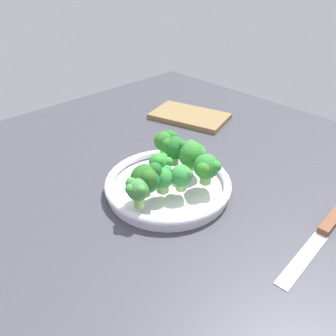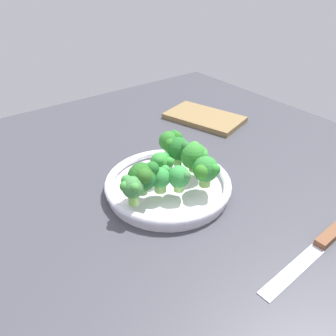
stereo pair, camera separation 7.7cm
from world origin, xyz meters
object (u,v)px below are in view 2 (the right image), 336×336
Objects in this scene: bowl at (168,185)px; cutting_board at (204,118)px; broccoli_floret_1 at (132,188)px; broccoli_floret_5 at (161,162)px; broccoli_floret_0 at (206,170)px; broccoli_floret_6 at (160,178)px; broccoli_floret_2 at (195,155)px; broccoli_floret_7 at (171,141)px; broccoli_floret_8 at (144,177)px; knife at (319,246)px; broccoli_floret_4 at (180,176)px; broccoli_floret_3 at (178,148)px.

bowl is 41.47cm from cutting_board.
broccoli_floret_1 is 12.53cm from broccoli_floret_5.
broccoli_floret_6 is at bearing 63.13° from broccoli_floret_0.
broccoli_floret_2 reaches higher than broccoli_floret_7.
broccoli_floret_8 is (-0.79, 14.79, 0.41)cm from broccoli_floret_2.
cutting_board is at bearing -54.16° from broccoli_floret_6.
broccoli_floret_8 is (-4.27, 7.48, 1.34)cm from broccoli_floret_5.
broccoli_floret_8 is 0.31× the size of cutting_board.
broccoli_floret_0 is 10.88cm from broccoli_floret_5.
broccoli_floret_5 is at bearing 18.86° from knife.
knife is at bearing -172.71° from broccoli_floret_7.
broccoli_floret_0 is 1.25× the size of broccoli_floret_6.
broccoli_floret_4 is 7.75cm from broccoli_floret_8.
broccoli_floret_3 is at bearing -57.88° from bowl.
broccoli_floret_1 is at bearing 38.57° from knife.
broccoli_floret_3 is (10.46, -0.67, 0.43)cm from broccoli_floret_0.
broccoli_floret_2 is 0.27× the size of knife.
broccoli_floret_2 is 1.04× the size of broccoli_floret_7.
bowl is at bearing 139.33° from broccoli_floret_7.
broccoli_floret_7 is (7.78, -6.69, 6.17)cm from bowl.
knife is at bearing 158.85° from cutting_board.
broccoli_floret_0 is 1.20× the size of broccoli_floret_4.
knife is at bearing -155.65° from broccoli_floret_4.
broccoli_floret_0 is 10.49cm from broccoli_floret_3.
broccoli_floret_1 is at bearing 116.36° from broccoli_floret_5.
broccoli_floret_5 reaches higher than bowl.
broccoli_floret_1 is (4.14, 16.05, -0.08)cm from broccoli_floret_0.
bowl is 4.11× the size of broccoli_floret_0.
knife is at bearing -159.63° from bowl.
broccoli_floret_3 is (4.26, 1.78, 0.52)cm from broccoli_floret_2.
bowl is 6.86cm from broccoli_floret_6.
broccoli_floret_1 is 1.08× the size of broccoli_floret_4.
broccoli_floret_3 reaches higher than broccoli_floret_1.
broccoli_floret_6 reaches higher than bowl.
broccoli_floret_3 reaches higher than bowl.
broccoli_floret_8 is at bearing 32.60° from knife.
broccoli_floret_2 is 4.64cm from broccoli_floret_3.
broccoli_floret_2 reaches higher than broccoli_floret_1.
broccoli_floret_5 is 6.56cm from broccoli_floret_6.
broccoli_floret_2 is at bearing -63.29° from broccoli_floret_4.
broccoli_floret_6 reaches higher than knife.
broccoli_floret_3 is at bearing -36.25° from broccoli_floret_4.
broccoli_floret_1 is 0.24× the size of knife.
broccoli_floret_2 is at bearing -96.07° from bowl.
cutting_board is (21.04, -27.89, -7.19)cm from broccoli_floret_3.
bowl is 4.08× the size of broccoli_floret_2.
broccoli_floret_7 reaches higher than broccoli_floret_6.
broccoli_floret_7 is at bearing 7.29° from knife.
broccoli_floret_8 is (-9.35, 14.16, -0.03)cm from broccoli_floret_7.
broccoli_floret_7 reaches higher than broccoli_floret_5.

